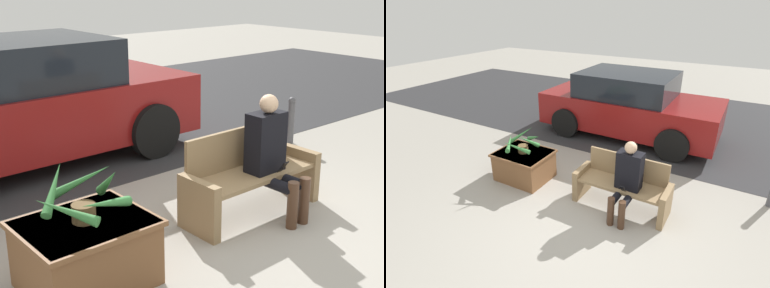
{
  "view_description": "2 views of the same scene",
  "coord_description": "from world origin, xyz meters",
  "views": [
    {
      "loc": [
        -3.48,
        -2.56,
        2.3
      ],
      "look_at": [
        -0.59,
        0.8,
        0.87
      ],
      "focal_mm": 50.0,
      "sensor_mm": 36.0,
      "label": 1
    },
    {
      "loc": [
        1.55,
        -3.02,
        2.97
      ],
      "look_at": [
        -0.71,
        0.89,
        0.86
      ],
      "focal_mm": 28.0,
      "sensor_mm": 36.0,
      "label": 2
    }
  ],
  "objects": [
    {
      "name": "ground_plane",
      "position": [
        0.0,
        0.0,
        0.0
      ],
      "size": [
        30.0,
        30.0,
        0.0
      ],
      "primitive_type": "plane",
      "color": "#9E998E"
    },
    {
      "name": "road_surface",
      "position": [
        0.0,
        5.21,
        0.0
      ],
      "size": [
        20.0,
        6.0,
        0.01
      ],
      "primitive_type": "cube",
      "color": "#2D2D30",
      "rests_on": "ground_plane"
    },
    {
      "name": "bench",
      "position": [
        0.15,
        0.8,
        0.38
      ],
      "size": [
        1.5,
        0.51,
        0.83
      ],
      "color": "#8C704C",
      "rests_on": "ground_plane"
    },
    {
      "name": "person_seated",
      "position": [
        0.28,
        0.62,
        0.64
      ],
      "size": [
        0.38,
        0.6,
        1.2
      ],
      "color": "black",
      "rests_on": "ground_plane"
    },
    {
      "name": "planter_box",
      "position": [
        -1.74,
        0.69,
        0.29
      ],
      "size": [
        0.96,
        0.8,
        0.53
      ],
      "color": "brown",
      "rests_on": "ground_plane"
    },
    {
      "name": "potted_plant",
      "position": [
        -1.74,
        0.68,
        0.73
      ],
      "size": [
        0.7,
        0.7,
        0.46
      ],
      "color": "brown",
      "rests_on": "planter_box"
    },
    {
      "name": "parked_car",
      "position": [
        -0.87,
        3.64,
        0.76
      ],
      "size": [
        4.16,
        1.98,
        1.54
      ],
      "color": "maroon",
      "rests_on": "ground_plane"
    },
    {
      "name": "bollard_post",
      "position": [
        2.24,
        1.97,
        0.35
      ],
      "size": [
        0.1,
        0.1,
        0.66
      ],
      "color": "#4C4C51",
      "rests_on": "ground_plane"
    }
  ]
}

